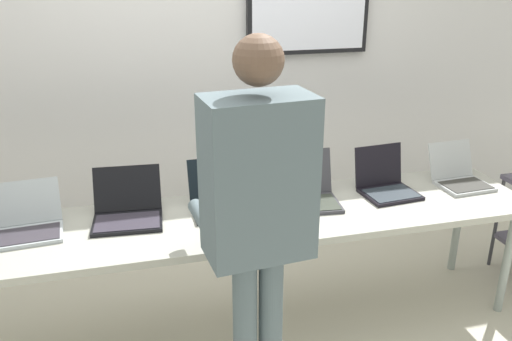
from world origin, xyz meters
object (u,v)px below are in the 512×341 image
(laptop_station_3, at_px, (309,191))
(laptop_station_5, at_px, (459,176))
(workbench, at_px, (237,224))
(laptop_station_0, at_px, (24,223))
(person, at_px, (257,205))
(laptop_station_2, at_px, (218,199))
(laptop_station_1, at_px, (128,209))
(laptop_station_4, at_px, (386,183))

(laptop_station_3, height_order, laptop_station_5, laptop_station_3)
(workbench, bearing_deg, laptop_station_3, 11.97)
(laptop_station_0, bearing_deg, person, -34.24)
(laptop_station_5, bearing_deg, laptop_station_0, -179.82)
(workbench, xyz_separation_m, laptop_station_5, (1.45, 0.10, 0.10))
(laptop_station_2, bearing_deg, laptop_station_1, -179.78)
(workbench, distance_m, laptop_station_4, 0.95)
(laptop_station_0, xyz_separation_m, person, (1.05, -0.71, 0.30))
(laptop_station_3, relative_size, laptop_station_4, 1.13)
(laptop_station_0, bearing_deg, laptop_station_1, 3.24)
(workbench, relative_size, laptop_station_0, 8.62)
(person, bearing_deg, workbench, 85.76)
(workbench, distance_m, laptop_station_3, 0.48)
(laptop_station_5, xyz_separation_m, person, (-1.49, -0.72, 0.30))
(laptop_station_5, bearing_deg, laptop_station_2, 179.13)
(person, bearing_deg, laptop_station_1, 125.43)
(laptop_station_4, xyz_separation_m, person, (-0.99, -0.72, 0.30))
(workbench, distance_m, laptop_station_5, 1.45)
(workbench, height_order, laptop_station_5, laptop_station_5)
(laptop_station_0, xyz_separation_m, laptop_station_1, (0.52, 0.03, 0.00))
(laptop_station_0, relative_size, laptop_station_3, 1.02)
(laptop_station_0, height_order, laptop_station_3, laptop_station_3)
(laptop_station_0, height_order, laptop_station_5, laptop_station_5)
(laptop_station_5, bearing_deg, laptop_station_3, -179.70)
(workbench, height_order, laptop_station_2, laptop_station_2)
(laptop_station_0, bearing_deg, laptop_station_2, 1.76)
(workbench, height_order, laptop_station_1, laptop_station_1)
(laptop_station_0, relative_size, laptop_station_5, 1.15)
(laptop_station_2, bearing_deg, person, -87.62)
(workbench, height_order, laptop_station_3, laptop_station_3)
(laptop_station_1, relative_size, laptop_station_2, 1.15)
(laptop_station_0, distance_m, laptop_station_5, 2.54)
(laptop_station_1, relative_size, person, 0.22)
(laptop_station_5, bearing_deg, workbench, -175.99)
(workbench, bearing_deg, laptop_station_2, 121.73)
(workbench, relative_size, person, 1.91)
(laptop_station_1, xyz_separation_m, laptop_station_2, (0.50, 0.00, 0.00))
(laptop_station_1, height_order, laptop_station_2, laptop_station_2)
(laptop_station_0, bearing_deg, workbench, -4.86)
(laptop_station_1, height_order, laptop_station_5, laptop_station_1)
(laptop_station_5, distance_m, person, 1.68)
(laptop_station_2, height_order, laptop_station_5, laptop_station_2)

